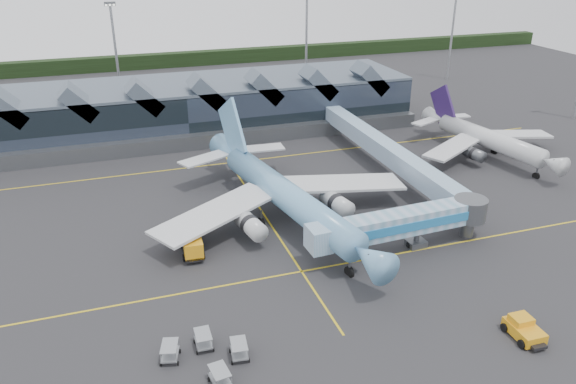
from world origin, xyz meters
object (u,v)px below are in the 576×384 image
object	(u,v)px
fuel_truck	(190,236)
pushback_tug	(524,329)
regional_jet	(485,138)
main_airliner	(282,192)
jet_bridge	(411,222)

from	to	relation	value
fuel_truck	pushback_tug	xyz separation A→B (m)	(27.28, -27.05, -0.80)
regional_jet	pushback_tug	size ratio (longest dim) A/B	7.00
main_airliner	fuel_truck	distance (m)	13.69
fuel_truck	pushback_tug	distance (m)	38.43
main_airliner	regional_jet	size ratio (longest dim) A/B	1.39
main_airliner	regional_jet	distance (m)	42.71
regional_jet	fuel_truck	bearing A→B (deg)	-173.18
main_airliner	pushback_tug	distance (m)	33.98
jet_bridge	pushback_tug	bearing A→B (deg)	-87.01
jet_bridge	pushback_tug	xyz separation A→B (m)	(1.89, -18.44, -2.77)
regional_jet	fuel_truck	distance (m)	56.22
main_airliner	pushback_tug	size ratio (longest dim) A/B	9.74
main_airliner	jet_bridge	distance (m)	17.42
jet_bridge	fuel_truck	distance (m)	26.89
regional_jet	jet_bridge	world-z (taller)	regional_jet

